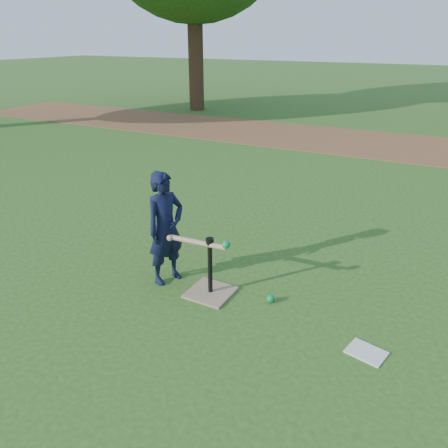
% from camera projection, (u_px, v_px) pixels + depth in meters
% --- Properties ---
extents(ground, '(80.00, 80.00, 0.00)m').
position_uv_depth(ground, '(205.00, 288.00, 4.51)').
color(ground, '#285116').
rests_on(ground, ground).
extents(dirt_strip, '(24.00, 3.00, 0.01)m').
position_uv_depth(dirt_strip, '(357.00, 142.00, 10.62)').
color(dirt_strip, brown).
rests_on(dirt_strip, ground).
extents(child, '(0.41, 0.50, 1.20)m').
position_uv_depth(child, '(166.00, 228.00, 4.44)').
color(child, black).
rests_on(child, ground).
extents(wiffle_ball_ground, '(0.08, 0.08, 0.08)m').
position_uv_depth(wiffle_ball_ground, '(271.00, 299.00, 4.26)').
color(wiffle_ball_ground, '#0B813F').
rests_on(wiffle_ball_ground, ground).
extents(clipboard, '(0.35, 0.29, 0.01)m').
position_uv_depth(clipboard, '(366.00, 352.00, 3.59)').
color(clipboard, silver).
rests_on(clipboard, ground).
extents(batting_tee, '(0.44, 0.44, 0.61)m').
position_uv_depth(batting_tee, '(210.00, 284.00, 4.38)').
color(batting_tee, '#937C5D').
rests_on(batting_tee, ground).
extents(swing_action, '(0.69, 0.11, 0.13)m').
position_uv_depth(swing_action, '(201.00, 242.00, 4.21)').
color(swing_action, tan).
rests_on(swing_action, ground).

